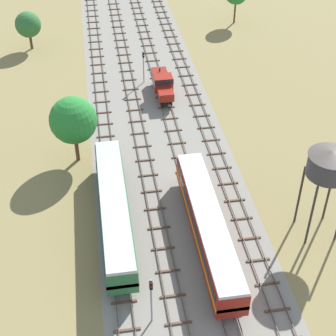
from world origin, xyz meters
The scene contains 14 objects.
ground_plane centered at (0.00, 56.00, 0.00)m, with size 480.00×480.00×0.00m, color olive.
ballast_bed centered at (0.00, 56.00, 0.00)m, with size 17.51×176.00×0.01m, color gray.
track_far_left centered at (-6.76, 57.00, 0.14)m, with size 2.40×126.00×0.29m.
track_left centered at (-2.25, 57.00, 0.14)m, with size 2.40×126.00×0.29m.
track_centre_left centered at (2.25, 57.00, 0.14)m, with size 2.40×126.00×0.29m.
track_centre centered at (6.76, 57.00, 0.14)m, with size 2.40×126.00×0.29m.
diesel_railcar_centre_left_near centered at (2.25, 34.57, 2.60)m, with size 2.96×20.50×3.80m.
diesel_railcar_far_left_mid centered at (-6.76, 38.51, 2.60)m, with size 2.96×20.50×3.80m.
shunter_loco_centre_left_midfar centered at (2.25, 65.10, 2.01)m, with size 2.74×8.46×3.10m.
water_tower centered at (13.81, 34.71, 8.69)m, with size 4.45×4.45×10.21m.
signal_post_nearest centered at (-4.50, 26.13, 3.45)m, with size 0.28×0.47×5.43m.
signal_post_mid centered at (0.00, 69.53, 3.26)m, with size 0.28×0.47×5.10m.
lineside_tree_0 centered at (-17.65, 84.54, 4.32)m, with size 4.32×4.32×6.50m.
lineside_tree_2 centered at (-10.41, 51.01, 5.76)m, with size 5.65×5.65×8.61m.
Camera 1 is at (-7.42, -1.53, 38.56)m, focal length 55.54 mm.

